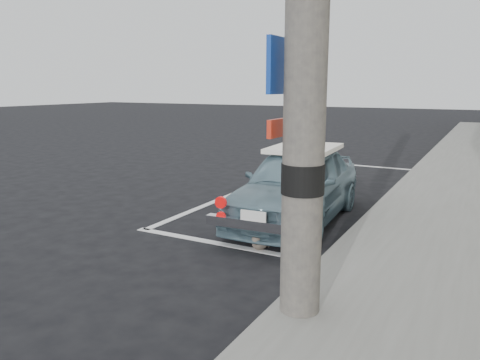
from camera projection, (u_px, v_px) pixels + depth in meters
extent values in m
plane|color=black|center=(217.00, 230.00, 6.74)|extent=(80.00, 80.00, 0.00)
cube|color=slate|center=(470.00, 220.00, 6.96)|extent=(2.80, 40.00, 0.15)
cube|color=silver|center=(229.00, 245.00, 6.08)|extent=(3.00, 0.12, 0.01)
cube|color=silver|center=(363.00, 166.00, 12.11)|extent=(3.00, 0.12, 0.01)
cube|color=silver|center=(254.00, 185.00, 9.75)|extent=(0.12, 7.00, 0.01)
cylinder|color=black|center=(303.00, 179.00, 3.81)|extent=(0.36, 0.36, 0.25)
cube|color=#143CA3|center=(278.00, 66.00, 3.74)|extent=(0.04, 0.35, 0.45)
cube|color=red|center=(277.00, 128.00, 3.84)|extent=(0.04, 0.30, 0.15)
cube|color=white|center=(276.00, 128.00, 3.84)|extent=(0.02, 0.16, 0.08)
imported|color=slate|center=(297.00, 184.00, 7.11)|extent=(1.56, 3.44, 1.15)
cube|color=white|center=(304.00, 149.00, 7.31)|extent=(1.02, 1.33, 0.07)
cube|color=silver|center=(255.00, 225.00, 5.69)|extent=(1.29, 0.20, 0.12)
cube|color=white|center=(253.00, 218.00, 5.63)|extent=(0.33, 0.04, 0.17)
cylinder|color=red|center=(221.00, 202.00, 5.80)|extent=(0.15, 0.05, 0.15)
cylinder|color=red|center=(289.00, 210.00, 5.43)|extent=(0.15, 0.05, 0.15)
cylinder|color=red|center=(221.00, 216.00, 5.84)|extent=(0.12, 0.05, 0.12)
cylinder|color=red|center=(289.00, 225.00, 5.47)|extent=(0.12, 0.05, 0.12)
ellipsoid|color=#61574A|center=(260.00, 242.00, 5.94)|extent=(0.20, 0.31, 0.18)
sphere|color=#61574A|center=(256.00, 240.00, 5.81)|extent=(0.12, 0.12, 0.12)
cone|color=#61574A|center=(254.00, 235.00, 5.81)|extent=(0.04, 0.04, 0.05)
cone|color=#61574A|center=(258.00, 236.00, 5.78)|extent=(0.04, 0.04, 0.05)
cylinder|color=#61574A|center=(268.00, 243.00, 6.06)|extent=(0.11, 0.19, 0.03)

